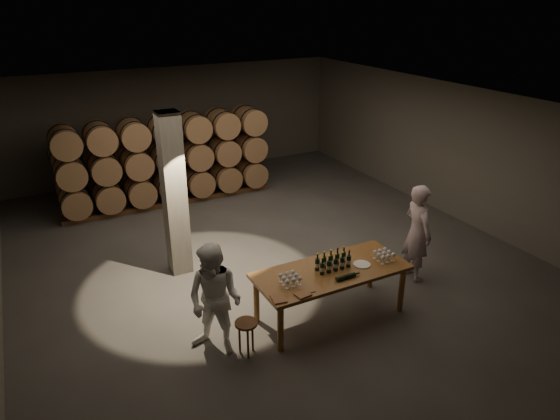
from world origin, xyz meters
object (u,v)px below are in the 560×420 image
plate (362,264)px  notebook_near (303,294)px  tasting_table (331,275)px  bottle_cluster (333,262)px  person_man (417,233)px  stool (246,328)px  person_woman (215,300)px

plate → notebook_near: (-1.35, -0.34, 0.01)m
tasting_table → bottle_cluster: bottle_cluster is taller
tasting_table → person_man: size_ratio=1.36×
notebook_near → stool: bearing=161.2°
stool → person_man: 3.88m
bottle_cluster → stool: (-1.71, -0.28, -0.54)m
bottle_cluster → plate: size_ratio=2.06×
tasting_table → person_woman: (-2.03, 0.05, 0.11)m
bottle_cluster → person_man: size_ratio=0.31×
bottle_cluster → person_woman: (-2.08, 0.02, -0.11)m
person_woman → bottle_cluster: bearing=48.0°
bottle_cluster → stool: bearing=-170.7°
stool → notebook_near: bearing=-12.1°
person_man → person_woman: bearing=99.4°
bottle_cluster → notebook_near: 0.97m
plate → person_woman: size_ratio=0.16×
plate → person_man: 1.65m
person_man → person_woman: (-4.17, -0.28, -0.05)m
bottle_cluster → plate: (0.50, -0.13, -0.10)m
stool → plate: bearing=4.0°
plate → notebook_near: notebook_near is taller
person_man → bottle_cluster: bearing=103.8°
notebook_near → person_man: size_ratio=0.12×
tasting_table → stool: 1.72m
tasting_table → notebook_near: size_ratio=11.80×
plate → person_woman: person_woman is taller
stool → person_woman: (-0.36, 0.30, 0.43)m
notebook_near → person_woman: person_woman is taller
person_woman → stool: bearing=8.8°
stool → person_man: size_ratio=0.30×
notebook_near → person_man: 3.04m
plate → person_man: person_man is taller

